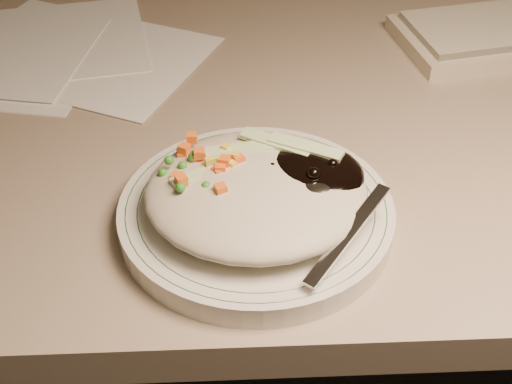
{
  "coord_description": "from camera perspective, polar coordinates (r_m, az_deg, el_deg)",
  "views": [
    {
      "loc": [
        -0.12,
        0.69,
        1.17
      ],
      "look_at": [
        -0.1,
        1.17,
        0.78
      ],
      "focal_mm": 50.0,
      "sensor_mm": 36.0,
      "label": 1
    }
  ],
  "objects": [
    {
      "name": "papers",
      "position": [
        0.95,
        -18.91,
        10.62
      ],
      "size": [
        0.49,
        0.32,
        0.0
      ],
      "color": "white",
      "rests_on": "desk"
    },
    {
      "name": "meal",
      "position": [
        0.61,
        0.41,
        0.37
      ],
      "size": [
        0.21,
        0.19,
        0.05
      ],
      "color": "#B0A68E",
      "rests_on": "plate"
    },
    {
      "name": "plate_rim",
      "position": [
        0.63,
        0.0,
        -1.13
      ],
      "size": [
        0.23,
        0.23,
        0.0
      ],
      "color": "#144723",
      "rests_on": "plate"
    },
    {
      "name": "plate",
      "position": [
        0.63,
        0.0,
        -1.82
      ],
      "size": [
        0.24,
        0.24,
        0.02
      ],
      "primitive_type": "cylinder",
      "color": "silver",
      "rests_on": "desk"
    },
    {
      "name": "desk",
      "position": [
        0.94,
        5.57,
        -2.73
      ],
      "size": [
        1.4,
        0.7,
        0.74
      ],
      "color": "gray",
      "rests_on": "ground"
    }
  ]
}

